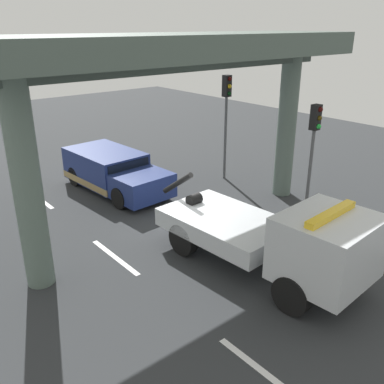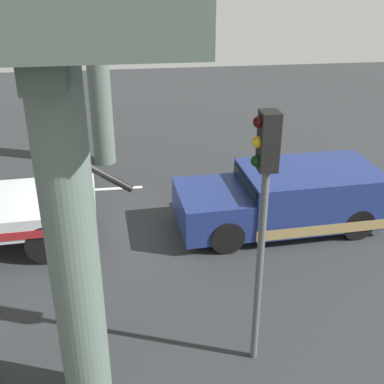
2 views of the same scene
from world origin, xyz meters
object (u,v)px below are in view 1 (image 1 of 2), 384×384
at_px(tow_truck_white, 279,238).
at_px(traffic_light_near, 227,105).
at_px(towed_van_green, 113,172).
at_px(traffic_light_far, 314,134).

bearing_deg(tow_truck_white, traffic_light_near, 146.29).
relative_size(tow_truck_white, towed_van_green, 1.38).
bearing_deg(tow_truck_white, traffic_light_far, 116.73).
relative_size(tow_truck_white, traffic_light_far, 1.84).
relative_size(towed_van_green, traffic_light_near, 1.16).
bearing_deg(traffic_light_near, tow_truck_white, -33.71).
height_order(traffic_light_near, traffic_light_far, traffic_light_near).
relative_size(traffic_light_near, traffic_light_far, 1.16).
height_order(towed_van_green, traffic_light_near, traffic_light_near).
distance_m(traffic_light_near, traffic_light_far, 4.52).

